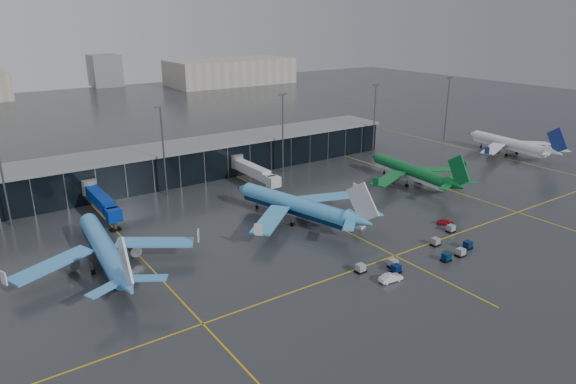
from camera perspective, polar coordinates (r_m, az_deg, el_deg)
ground at (r=116.51m, az=3.02°, el=-5.63°), size 600.00×600.00×0.00m
terminal_pier at (r=165.18m, az=-10.16°, el=3.60°), size 142.00×17.00×10.70m
jet_bridges at (r=137.33m, az=-20.07°, el=-0.86°), size 94.00×27.50×7.20m
flood_masts at (r=154.77m, az=-6.78°, el=5.93°), size 203.00×0.50×25.50m
distant_hangars at (r=373.99m, az=-16.86°, el=12.16°), size 260.00×71.00×22.00m
taxi_lines at (r=129.85m, az=3.67°, el=-2.97°), size 220.00×120.00×0.02m
airliner_arkefly at (r=109.56m, az=-19.92°, el=-4.69°), size 40.82×45.70×13.26m
airliner_klm_near at (r=126.16m, az=0.65°, el=-0.32°), size 48.33×52.19×13.52m
airliner_aer_lingus at (r=158.91m, az=13.51°, el=3.09°), size 40.25×44.75×12.69m
airliner_ba at (r=205.16m, az=23.37°, el=5.61°), size 40.59×45.07×12.73m
baggage_carts at (r=113.84m, az=15.27°, el=-6.53°), size 33.45×11.06×1.70m
mobile_airstair at (r=125.34m, az=7.77°, el=-3.57°), size 3.10×3.73×3.45m
service_van_red at (r=131.58m, az=17.10°, el=-3.20°), size 4.17×3.65×1.36m
service_van_white at (r=102.00m, az=11.36°, el=-9.31°), size 5.06×2.22×1.62m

